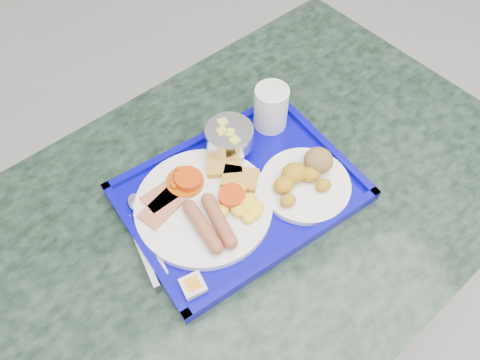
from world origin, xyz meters
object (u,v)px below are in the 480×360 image
at_px(bread_plate, 306,178).
at_px(juice_cup, 271,107).
at_px(fruit_bowl, 229,137).
at_px(main_plate, 208,203).
at_px(table, 251,239).
at_px(tray, 240,193).

xyz_separation_m(bread_plate, juice_cup, (0.01, 0.17, 0.04)).
relative_size(fruit_bowl, juice_cup, 0.99).
bearing_deg(juice_cup, main_plate, -146.79).
distance_m(table, main_plate, 0.23).
xyz_separation_m(tray, main_plate, (-0.07, -0.00, 0.02)).
relative_size(table, main_plate, 4.94).
bearing_deg(tray, juice_cup, 43.68).
height_order(tray, bread_plate, bread_plate).
xyz_separation_m(tray, fruit_bowl, (0.03, 0.10, 0.05)).
bearing_deg(bread_plate, table, 165.10).
bearing_deg(fruit_bowl, table, -92.27).
bearing_deg(juice_cup, fruit_bowl, -165.44).
relative_size(table, juice_cup, 13.14).
height_order(fruit_bowl, juice_cup, juice_cup).
bearing_deg(main_plate, bread_plate, -10.46).
bearing_deg(table, tray, 149.25).
xyz_separation_m(table, bread_plate, (0.10, -0.03, 0.22)).
height_order(tray, main_plate, main_plate).
height_order(tray, juice_cup, juice_cup).
bearing_deg(fruit_bowl, juice_cup, 14.56).
bearing_deg(bread_plate, fruit_bowl, 124.58).
relative_size(table, fruit_bowl, 13.31).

